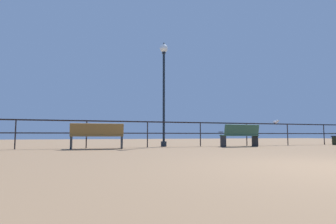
% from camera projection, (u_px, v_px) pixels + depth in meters
% --- Properties ---
extents(pier_railing, '(25.93, 0.05, 1.04)m').
position_uv_depth(pier_railing, '(175.00, 128.00, 11.20)').
color(pier_railing, black).
rests_on(pier_railing, ground_plane).
extents(bench_near_left, '(1.84, 0.80, 0.89)m').
position_uv_depth(bench_near_left, '(97.00, 135.00, 9.38)').
color(bench_near_left, brown).
rests_on(bench_near_left, ground_plane).
extents(bench_near_right, '(1.70, 0.63, 0.92)m').
position_uv_depth(bench_near_right, '(240.00, 134.00, 11.30)').
color(bench_near_right, '#2F5541').
rests_on(bench_near_right, ground_plane).
extents(lamppost_center, '(0.34, 0.34, 4.52)m').
position_uv_depth(lamppost_center, '(164.00, 80.00, 11.56)').
color(lamppost_center, black).
rests_on(lamppost_center, ground_plane).
extents(seagull_on_rail, '(0.22, 0.35, 0.17)m').
position_uv_depth(seagull_on_rail, '(276.00, 122.00, 12.90)').
color(seagull_on_rail, silver).
rests_on(seagull_on_rail, pier_railing).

